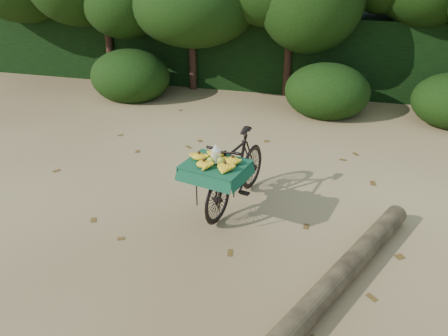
# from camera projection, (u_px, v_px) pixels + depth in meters

# --- Properties ---
(ground) EXTENTS (80.00, 80.00, 0.00)m
(ground) POSITION_uv_depth(u_px,v_px,m) (198.00, 205.00, 6.82)
(ground) COLOR tan
(ground) RESTS_ON ground
(vendor_bicycle) EXTENTS (1.03, 1.91, 1.09)m
(vendor_bicycle) POSITION_uv_depth(u_px,v_px,m) (235.00, 170.00, 6.60)
(vendor_bicycle) COLOR black
(vendor_bicycle) RESTS_ON ground
(fallen_log) EXTENTS (1.75, 3.42, 0.26)m
(fallen_log) POSITION_uv_depth(u_px,v_px,m) (333.00, 284.00, 5.11)
(fallen_log) COLOR brown
(fallen_log) RESTS_ON ground
(hedge_backdrop) EXTENTS (26.00, 1.80, 1.80)m
(hedge_backdrop) POSITION_uv_depth(u_px,v_px,m) (273.00, 48.00, 11.85)
(hedge_backdrop) COLOR black
(hedge_backdrop) RESTS_ON ground
(tree_row) EXTENTS (14.50, 2.00, 4.00)m
(tree_row) POSITION_uv_depth(u_px,v_px,m) (241.00, 5.00, 10.82)
(tree_row) COLOR black
(tree_row) RESTS_ON ground
(bush_clumps) EXTENTS (8.80, 1.70, 0.90)m
(bush_clumps) POSITION_uv_depth(u_px,v_px,m) (280.00, 90.00, 10.22)
(bush_clumps) COLOR black
(bush_clumps) RESTS_ON ground
(leaf_litter) EXTENTS (7.00, 7.30, 0.01)m
(leaf_litter) POSITION_uv_depth(u_px,v_px,m) (211.00, 184.00, 7.38)
(leaf_litter) COLOR #543A16
(leaf_litter) RESTS_ON ground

